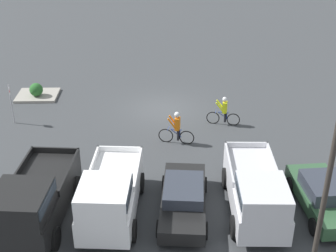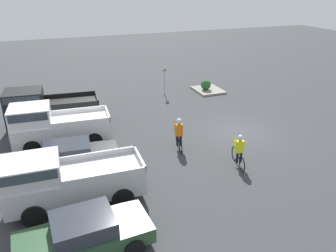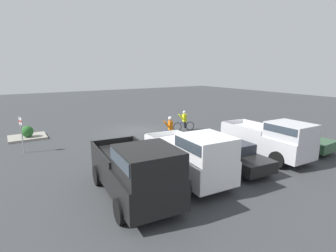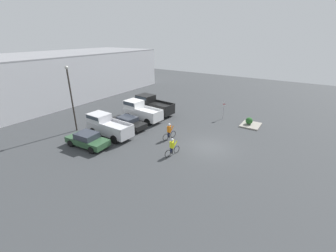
{
  "view_description": "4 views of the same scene",
  "coord_description": "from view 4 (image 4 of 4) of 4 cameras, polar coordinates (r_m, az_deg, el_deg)",
  "views": [
    {
      "loc": [
        0.28,
        24.8,
        11.67
      ],
      "look_at": [
        -0.21,
        4.53,
        1.2
      ],
      "focal_mm": 50.0,
      "sensor_mm": 36.0,
      "label": 1
    },
    {
      "loc": [
        -14.97,
        10.17,
        8.23
      ],
      "look_at": [
        -0.21,
        4.53,
        1.2
      ],
      "focal_mm": 35.0,
      "sensor_mm": 36.0,
      "label": 2
    },
    {
      "loc": [
        8.86,
        18.93,
        4.98
      ],
      "look_at": [
        -0.21,
        4.53,
        1.2
      ],
      "focal_mm": 28.0,
      "sensor_mm": 36.0,
      "label": 3
    },
    {
      "loc": [
        -18.26,
        -7.27,
        10.03
      ],
      "look_at": [
        -0.21,
        4.53,
        1.2
      ],
      "focal_mm": 24.0,
      "sensor_mm": 36.0,
      "label": 4
    }
  ],
  "objects": [
    {
      "name": "ground_plane",
      "position": [
        22.06,
        10.24,
        -5.16
      ],
      "size": [
        80.0,
        80.0,
        0.0
      ],
      "primitive_type": "plane",
      "color": "#383A3D"
    },
    {
      "name": "warehouse_building",
      "position": [
        41.12,
        -30.25,
        10.3
      ],
      "size": [
        42.37,
        14.02,
        7.18
      ],
      "color": "silver",
      "rests_on": "ground_plane"
    },
    {
      "name": "sedan_0",
      "position": [
        22.8,
        -19.79,
        -3.27
      ],
      "size": [
        2.19,
        4.42,
        1.4
      ],
      "color": "#2D5133",
      "rests_on": "ground_plane"
    },
    {
      "name": "pickup_truck_0",
      "position": [
        24.45,
        -15.26,
        0.18
      ],
      "size": [
        2.27,
        5.33,
        2.23
      ],
      "color": "silver",
      "rests_on": "ground_plane"
    },
    {
      "name": "sedan_1",
      "position": [
        26.18,
        -10.21,
        0.98
      ],
      "size": [
        2.2,
        4.81,
        1.32
      ],
      "color": "black",
      "rests_on": "ground_plane"
    },
    {
      "name": "pickup_truck_1",
      "position": [
        28.26,
        -7.06,
        3.9
      ],
      "size": [
        2.44,
        5.13,
        2.34
      ],
      "color": "white",
      "rests_on": "ground_plane"
    },
    {
      "name": "pickup_truck_2",
      "position": [
        30.5,
        -4.07,
        5.44
      ],
      "size": [
        2.64,
        5.46,
        2.39
      ],
      "color": "black",
      "rests_on": "ground_plane"
    },
    {
      "name": "cyclist_0",
      "position": [
        22.85,
        0.33,
        -1.32
      ],
      "size": [
        1.81,
        0.55,
        1.76
      ],
      "color": "black",
      "rests_on": "ground_plane"
    },
    {
      "name": "cyclist_1",
      "position": [
        19.89,
        1.07,
        -5.31
      ],
      "size": [
        1.8,
        0.55,
        1.65
      ],
      "color": "black",
      "rests_on": "ground_plane"
    },
    {
      "name": "fire_lane_sign",
      "position": [
        29.21,
        13.96,
        4.35
      ],
      "size": [
        0.14,
        0.29,
        2.26
      ],
      "color": "#9E9EA3",
      "rests_on": "ground_plane"
    },
    {
      "name": "lamppost",
      "position": [
        26.06,
        -23.42,
        7.38
      ],
      "size": [
        0.36,
        0.36,
        7.09
      ],
      "color": "#2D2823",
      "rests_on": "ground_plane"
    },
    {
      "name": "curb_island",
      "position": [
        28.31,
        20.26,
        0.25
      ],
      "size": [
        2.47,
        2.08,
        0.15
      ],
      "primitive_type": "cube",
      "color": "gray",
      "rests_on": "ground_plane"
    },
    {
      "name": "shrub",
      "position": [
        28.17,
        19.9,
        1.24
      ],
      "size": [
        0.81,
        0.81,
        0.81
      ],
      "color": "#286028",
      "rests_on": "curb_island"
    }
  ]
}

